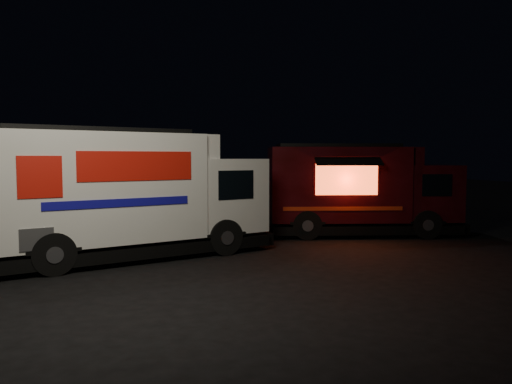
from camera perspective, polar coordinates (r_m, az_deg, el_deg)
The scene contains 3 objects.
ground at distance 12.25m, azimuth -5.44°, elevation -8.11°, with size 80.00×80.00×0.00m, color black.
white_truck at distance 13.20m, azimuth -13.77°, elevation -0.17°, with size 7.21×2.46×3.27m, color white, non-canonical shape.
red_truck at distance 16.92m, azimuth 11.91°, elevation 0.29°, with size 6.44×2.37×3.00m, color #390A11, non-canonical shape.
Camera 1 is at (-3.01, -11.60, 2.57)m, focal length 35.00 mm.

